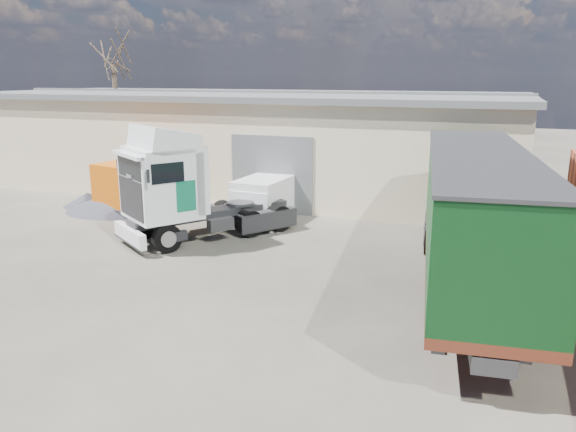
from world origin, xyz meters
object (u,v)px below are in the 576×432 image
(bare_tree, at_px, (112,50))
(tractor_unit, at_px, (183,192))
(box_trailer, at_px, (475,208))
(orange_skip, at_px, (133,192))
(panel_van, at_px, (269,196))

(bare_tree, relative_size, tractor_unit, 1.38)
(bare_tree, distance_m, box_trailer, 30.97)
(tractor_unit, xyz_separation_m, orange_skip, (-4.50, 3.04, -0.92))
(bare_tree, xyz_separation_m, orange_skip, (10.00, -12.36, -6.93))
(tractor_unit, distance_m, panel_van, 5.05)
(bare_tree, bearing_deg, tractor_unit, -46.73)
(bare_tree, distance_m, orange_skip, 17.34)
(box_trailer, bearing_deg, orange_skip, 155.84)
(panel_van, relative_size, orange_skip, 1.14)
(bare_tree, bearing_deg, panel_van, -33.59)
(panel_van, bearing_deg, tractor_unit, -106.31)
(panel_van, bearing_deg, bare_tree, 149.72)
(tractor_unit, relative_size, orange_skip, 1.70)
(orange_skip, bearing_deg, panel_van, 27.74)
(tractor_unit, distance_m, box_trailer, 10.89)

